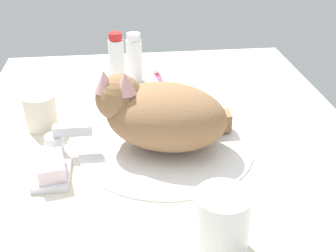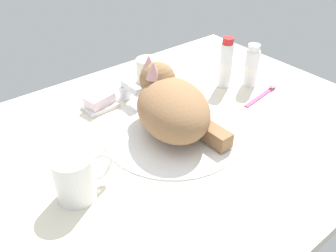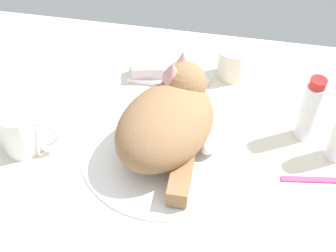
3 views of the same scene
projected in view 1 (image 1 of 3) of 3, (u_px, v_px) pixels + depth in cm
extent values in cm
cube|color=silver|center=(166.00, 153.00, 87.97)|extent=(110.00, 82.50, 3.00)
cylinder|color=white|center=(166.00, 145.00, 87.06)|extent=(34.74, 34.74, 0.72)
cylinder|color=silver|center=(55.00, 145.00, 84.07)|extent=(3.60, 3.60, 4.07)
cube|color=silver|center=(73.00, 130.00, 82.95)|extent=(2.00, 7.45, 2.00)
cylinder|color=silver|center=(53.00, 165.00, 80.20)|extent=(2.80, 2.80, 1.80)
cylinder|color=silver|center=(58.00, 136.00, 89.06)|extent=(2.80, 2.80, 1.80)
ellipsoid|color=#936B47|center=(166.00, 116.00, 83.82)|extent=(24.48, 28.31, 12.46)
sphere|color=#936B47|center=(119.00, 98.00, 83.14)|extent=(11.95, 11.95, 9.18)
ellipsoid|color=white|center=(129.00, 107.00, 83.63)|extent=(6.92, 7.43, 5.05)
cone|color=#DB9E9E|center=(125.00, 83.00, 79.39)|extent=(5.38, 5.38, 4.13)
cone|color=#DB9E9E|center=(104.00, 81.00, 80.35)|extent=(5.38, 5.38, 4.13)
cube|color=#936B47|center=(206.00, 122.00, 90.78)|extent=(3.89, 10.33, 3.81)
ellipsoid|color=white|center=(157.00, 115.00, 93.70)|extent=(5.44, 6.54, 3.43)
cylinder|color=white|center=(222.00, 223.00, 60.76)|extent=(7.85, 7.85, 9.79)
torus|color=white|center=(214.00, 199.00, 65.19)|extent=(6.48, 1.00, 6.48)
cylinder|color=silver|center=(41.00, 112.00, 92.34)|extent=(6.86, 6.86, 7.55)
cube|color=white|center=(52.00, 175.00, 77.76)|extent=(9.00, 6.40, 1.20)
cube|color=silver|center=(50.00, 166.00, 76.78)|extent=(8.33, 6.16, 2.79)
cylinder|color=white|center=(117.00, 67.00, 106.72)|extent=(3.75, 3.75, 13.43)
cylinder|color=white|center=(117.00, 69.00, 107.05)|extent=(3.83, 3.83, 3.36)
cylinder|color=red|center=(115.00, 36.00, 102.98)|extent=(3.19, 3.19, 1.80)
cylinder|color=white|center=(134.00, 61.00, 113.11)|extent=(4.10, 4.10, 11.20)
cylinder|color=white|center=(135.00, 63.00, 113.39)|extent=(4.18, 4.18, 2.80)
cylinder|color=white|center=(133.00, 37.00, 109.92)|extent=(3.48, 3.48, 1.80)
cube|color=#D83F72|center=(162.00, 83.00, 113.96)|extent=(15.41, 3.41, 0.80)
cube|color=white|center=(156.00, 70.00, 119.12)|extent=(2.39, 1.74, 0.80)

